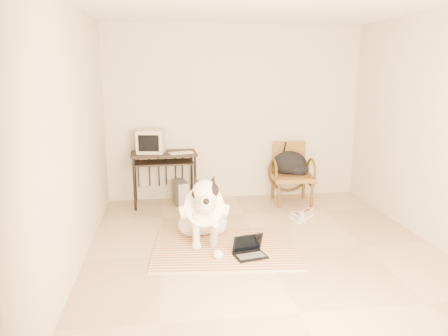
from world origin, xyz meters
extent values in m
plane|color=tan|center=(0.00, 0.00, 0.00)|extent=(4.50, 4.50, 0.00)
plane|color=white|center=(0.00, 0.00, 2.70)|extent=(4.50, 4.50, 0.00)
plane|color=beige|center=(0.00, 2.25, 1.35)|extent=(4.50, 0.00, 4.50)
plane|color=beige|center=(0.00, -2.25, 1.35)|extent=(4.50, 0.00, 4.50)
plane|color=beige|center=(-2.00, 0.00, 1.35)|extent=(0.00, 4.50, 4.50)
plane|color=beige|center=(2.00, 0.00, 1.35)|extent=(0.00, 4.50, 4.50)
cube|color=#B44424|center=(-0.49, -0.38, 0.01)|extent=(1.64, 0.39, 0.02)
cube|color=#44682E|center=(-0.47, -0.13, 0.01)|extent=(1.64, 0.39, 0.02)
cube|color=#544179|center=(-0.45, 0.12, 0.01)|extent=(1.64, 0.39, 0.02)
cube|color=gold|center=(-0.42, 0.36, 0.01)|extent=(1.64, 0.39, 0.02)
cube|color=#B7B087|center=(-0.40, 0.61, 0.01)|extent=(1.64, 0.39, 0.02)
sphere|color=silver|center=(-0.81, 0.57, 0.16)|extent=(0.31, 0.31, 0.31)
sphere|color=silver|center=(-0.51, 0.56, 0.16)|extent=(0.31, 0.31, 0.31)
ellipsoid|color=silver|center=(-0.66, 0.55, 0.18)|extent=(0.38, 0.35, 0.31)
ellipsoid|color=silver|center=(-0.66, 0.37, 0.39)|extent=(0.40, 0.72, 0.67)
cylinder|color=white|center=(-0.66, 0.38, 0.39)|extent=(0.47, 0.61, 0.61)
sphere|color=silver|center=(-0.67, 0.17, 0.54)|extent=(0.26, 0.26, 0.26)
sphere|color=silver|center=(-0.67, 0.07, 0.70)|extent=(0.28, 0.28, 0.28)
ellipsoid|color=black|center=(-0.63, 0.07, 0.72)|extent=(0.22, 0.25, 0.21)
cylinder|color=silver|center=(-0.67, -0.05, 0.66)|extent=(0.12, 0.15, 0.12)
sphere|color=black|center=(-0.68, -0.13, 0.66)|extent=(0.07, 0.07, 0.07)
cone|color=black|center=(-0.76, 0.14, 0.81)|extent=(0.14, 0.14, 0.18)
cone|color=black|center=(-0.58, 0.13, 0.81)|extent=(0.14, 0.14, 0.18)
torus|color=silver|center=(-0.67, 0.15, 0.59)|extent=(0.25, 0.14, 0.23)
cylinder|color=silver|center=(-0.77, 0.16, 0.23)|extent=(0.09, 0.13, 0.43)
cylinder|color=silver|center=(-0.57, 0.03, 0.20)|extent=(0.09, 0.38, 0.43)
sphere|color=silver|center=(-0.77, 0.14, 0.05)|extent=(0.11, 0.11, 0.11)
sphere|color=silver|center=(-0.55, -0.17, 0.06)|extent=(0.11, 0.11, 0.11)
cone|color=black|center=(-0.67, 0.83, 0.05)|extent=(0.20, 0.43, 0.11)
cube|color=black|center=(-0.20, -0.18, 0.03)|extent=(0.38, 0.31, 0.02)
cube|color=#4F4F52|center=(-0.20, -0.19, 0.04)|extent=(0.31, 0.20, 0.00)
cube|color=black|center=(-0.22, -0.10, 0.15)|extent=(0.35, 0.15, 0.22)
cube|color=black|center=(-0.22, -0.11, 0.15)|extent=(0.31, 0.13, 0.20)
cube|color=black|center=(-1.12, 1.95, 0.79)|extent=(1.00, 0.59, 0.03)
cube|color=black|center=(-1.12, 1.90, 0.67)|extent=(0.88, 0.47, 0.02)
cylinder|color=black|center=(-1.55, 1.70, 0.39)|extent=(0.04, 0.04, 0.78)
cylinder|color=black|center=(-1.57, 2.16, 0.39)|extent=(0.04, 0.04, 0.78)
cylinder|color=black|center=(-0.67, 1.75, 0.39)|extent=(0.04, 0.04, 0.78)
cylinder|color=black|center=(-0.69, 2.20, 0.39)|extent=(0.04, 0.04, 0.78)
cube|color=#B5A98E|center=(-1.30, 1.97, 0.98)|extent=(0.43, 0.42, 0.34)
cube|color=black|center=(-1.33, 1.80, 0.98)|extent=(0.30, 0.06, 0.24)
cube|color=#B5A98E|center=(-0.87, 1.83, 0.82)|extent=(0.37, 0.22, 0.02)
cube|color=#4F4F52|center=(-0.88, 1.92, 0.19)|extent=(0.24, 0.42, 0.37)
cube|color=#AEAEB3|center=(-0.84, 1.72, 0.19)|extent=(0.16, 0.04, 0.35)
cube|color=olive|center=(0.83, 1.78, 0.41)|extent=(0.64, 0.62, 0.06)
cylinder|color=#3A270F|center=(0.83, 1.78, 0.45)|extent=(0.56, 0.56, 0.04)
cube|color=olive|center=(0.85, 2.05, 0.69)|extent=(0.52, 0.07, 0.46)
cylinder|color=#3A270F|center=(0.57, 1.55, 0.19)|extent=(0.05, 0.05, 0.37)
cylinder|color=#3A270F|center=(0.60, 2.05, 0.19)|extent=(0.05, 0.05, 0.37)
cylinder|color=#3A270F|center=(1.07, 1.52, 0.19)|extent=(0.05, 0.05, 0.37)
cylinder|color=#3A270F|center=(1.09, 2.02, 0.19)|extent=(0.05, 0.05, 0.37)
ellipsoid|color=black|center=(0.80, 1.84, 0.61)|extent=(0.52, 0.43, 0.38)
ellipsoid|color=black|center=(0.90, 1.74, 0.53)|extent=(0.32, 0.26, 0.22)
cube|color=white|center=(0.68, 0.96, 0.01)|extent=(0.16, 0.29, 0.03)
cube|color=gray|center=(0.68, 0.96, 0.05)|extent=(0.16, 0.28, 0.09)
cube|color=maroon|center=(0.68, 0.96, 0.09)|extent=(0.07, 0.14, 0.02)
cube|color=white|center=(0.84, 1.07, 0.01)|extent=(0.29, 0.28, 0.03)
cube|color=gray|center=(0.84, 1.07, 0.05)|extent=(0.28, 0.27, 0.09)
cube|color=maroon|center=(0.84, 1.07, 0.09)|extent=(0.14, 0.14, 0.02)
camera|label=1|loc=(-1.08, -4.54, 2.00)|focal=35.00mm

